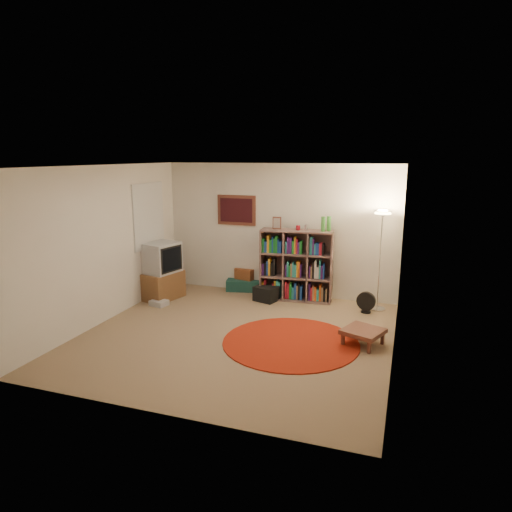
% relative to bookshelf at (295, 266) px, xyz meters
% --- Properties ---
extents(room, '(4.54, 4.54, 2.54)m').
position_rel_bookshelf_xyz_m(room, '(-0.46, -1.91, 0.62)').
color(room, '#856B4E').
rests_on(room, ground).
extents(bookshelf, '(1.35, 0.48, 1.58)m').
position_rel_bookshelf_xyz_m(bookshelf, '(0.00, 0.00, 0.00)').
color(bookshelf, brown).
rests_on(bookshelf, ground).
extents(floor_lamp, '(0.40, 0.40, 1.75)m').
position_rel_bookshelf_xyz_m(floor_lamp, '(1.51, -0.09, 0.82)').
color(floor_lamp, silver).
rests_on(floor_lamp, ground).
extents(floor_fan, '(0.33, 0.20, 0.37)m').
position_rel_bookshelf_xyz_m(floor_fan, '(1.33, -0.33, -0.45)').
color(floor_fan, black).
rests_on(floor_fan, ground).
extents(tv_stand, '(0.67, 0.84, 1.07)m').
position_rel_bookshelf_xyz_m(tv_stand, '(-2.37, -0.73, -0.12)').
color(tv_stand, brown).
rests_on(tv_stand, ground).
extents(dvd_box, '(0.33, 0.29, 0.10)m').
position_rel_bookshelf_xyz_m(dvd_box, '(-2.23, -1.12, -0.59)').
color(dvd_box, '#AAAAAE').
rests_on(dvd_box, ground).
extents(suitcase, '(0.77, 0.58, 0.22)m').
position_rel_bookshelf_xyz_m(suitcase, '(-1.11, 0.30, -0.53)').
color(suitcase, '#163E37').
rests_on(suitcase, ground).
extents(wicker_basket, '(0.43, 0.35, 0.21)m').
position_rel_bookshelf_xyz_m(wicker_basket, '(-1.09, 0.32, -0.31)').
color(wicker_basket, brown).
rests_on(wicker_basket, suitcase).
extents(duffel_bag, '(0.48, 0.43, 0.27)m').
position_rel_bookshelf_xyz_m(duffel_bag, '(-0.48, -0.24, -0.50)').
color(duffel_bag, black).
rests_on(duffel_bag, ground).
extents(paper_towel, '(0.14, 0.14, 0.27)m').
position_rel_bookshelf_xyz_m(paper_towel, '(-0.59, -0.20, -0.50)').
color(paper_towel, white).
rests_on(paper_towel, ground).
extents(red_rug, '(1.97, 1.97, 0.02)m').
position_rel_bookshelf_xyz_m(red_rug, '(0.43, -1.99, -0.63)').
color(red_rug, maroon).
rests_on(red_rug, ground).
extents(side_table, '(0.66, 0.66, 0.24)m').
position_rel_bookshelf_xyz_m(side_table, '(1.42, -1.72, -0.44)').
color(side_table, '#4F251B').
rests_on(side_table, ground).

